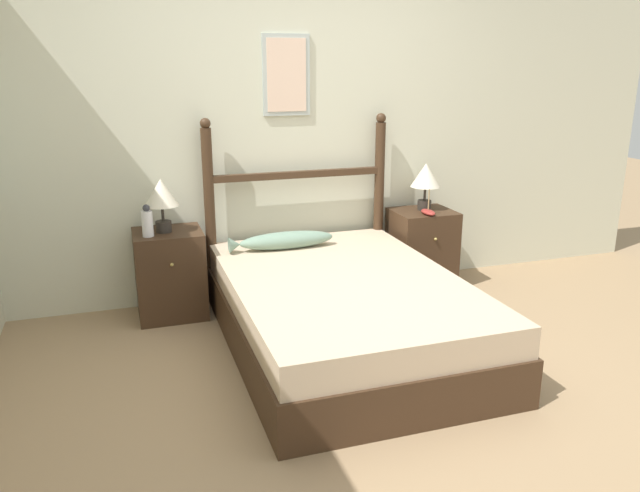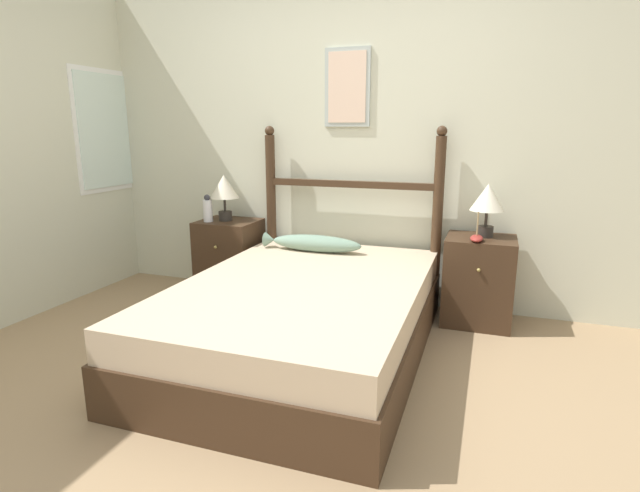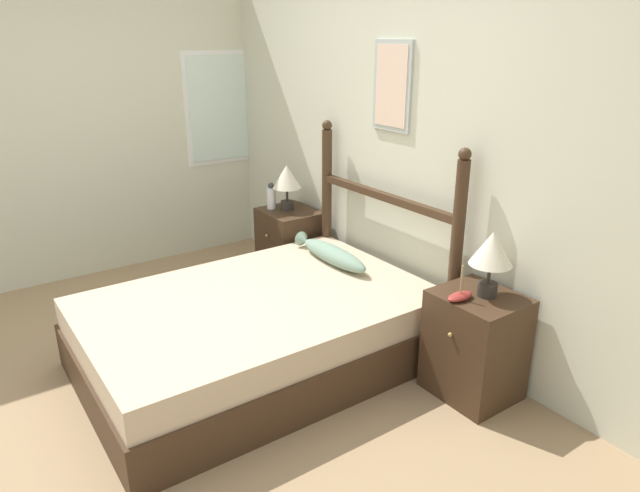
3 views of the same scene
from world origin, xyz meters
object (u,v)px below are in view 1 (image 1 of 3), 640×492
at_px(bottle, 147,222).
at_px(model_boat, 428,212).
at_px(nightstand_left, 170,274).
at_px(table_lamp_right, 426,178).
at_px(table_lamp_left, 161,195).
at_px(bed, 344,312).
at_px(fish_pillow, 284,240).
at_px(nightstand_right, 422,248).

distance_m(bottle, model_boat, 2.08).
xyz_separation_m(nightstand_left, model_boat, (1.95, -0.13, 0.33)).
distance_m(table_lamp_right, bottle, 2.14).
bearing_deg(table_lamp_right, table_lamp_left, -179.01).
height_order(bed, bottle, bottle).
xyz_separation_m(bottle, fish_pillow, (0.92, -0.06, -0.20)).
xyz_separation_m(nightstand_right, table_lamp_left, (-2.00, -0.01, 0.57)).
relative_size(table_lamp_left, table_lamp_right, 1.00).
height_order(bed, model_boat, model_boat).
bearing_deg(nightstand_right, table_lamp_right, 54.74).
xyz_separation_m(model_boat, fish_pillow, (-1.16, -0.02, -0.12)).
xyz_separation_m(bed, table_lamp_left, (-1.01, 0.86, 0.65)).
bearing_deg(bottle, nightstand_right, 2.46).
bearing_deg(table_lamp_right, bed, -138.57).
distance_m(bed, model_boat, 1.28).
distance_m(nightstand_right, table_lamp_right, 0.57).
bearing_deg(bed, bottle, 145.44).
bearing_deg(nightstand_right, bed, -138.92).
bearing_deg(table_lamp_left, nightstand_right, 0.17).
distance_m(bed, table_lamp_right, 1.50).
height_order(nightstand_left, table_lamp_left, table_lamp_left).
relative_size(bottle, fish_pillow, 0.29).
bearing_deg(model_boat, bed, -142.75).
relative_size(bed, fish_pillow, 2.74).
bearing_deg(model_boat, table_lamp_left, 176.34).
relative_size(table_lamp_left, bottle, 1.69).
height_order(nightstand_right, bottle, bottle).
bearing_deg(nightstand_right, fish_pillow, -172.75).
distance_m(nightstand_left, table_lamp_right, 2.08).
distance_m(nightstand_left, fish_pillow, 0.83).
bearing_deg(nightstand_right, model_boat, -102.41).
bearing_deg(fish_pillow, table_lamp_left, 169.92).
bearing_deg(bottle, table_lamp_left, 37.58).
bearing_deg(bottle, nightstand_left, 34.61).
xyz_separation_m(table_lamp_right, model_boat, (-0.05, -0.16, -0.24)).
distance_m(nightstand_right, fish_pillow, 1.21).
xyz_separation_m(bottle, model_boat, (2.08, -0.04, -0.08)).
distance_m(nightstand_right, bottle, 2.15).
height_order(bed, fish_pillow, fish_pillow).
relative_size(table_lamp_left, model_boat, 1.87).
height_order(bed, nightstand_right, nightstand_right).
xyz_separation_m(nightstand_left, fish_pillow, (0.79, -0.15, 0.21)).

